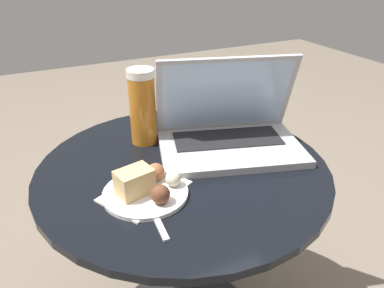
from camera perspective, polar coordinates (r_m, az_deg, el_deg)
The scene contains 6 objects.
table at distance 0.98m, azimuth -1.28°, elevation -11.69°, with size 0.68×0.68×0.57m.
napkin at distance 0.80m, azimuth -7.16°, elevation -7.14°, with size 0.21×0.19×0.00m.
laptop at distance 0.95m, azimuth 5.60°, elevation 2.18°, with size 0.40×0.32×0.23m.
beer_glass at distance 0.96m, azimuth -7.54°, elevation 5.65°, with size 0.07×0.07×0.20m.
snack_plate at distance 0.78m, azimuth -7.04°, elevation -6.43°, with size 0.18×0.18×0.06m.
fork at distance 0.74m, azimuth -6.14°, elevation -9.86°, with size 0.03×0.16×0.00m.
Camera 1 is at (-0.31, -0.69, 1.03)m, focal length 35.00 mm.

